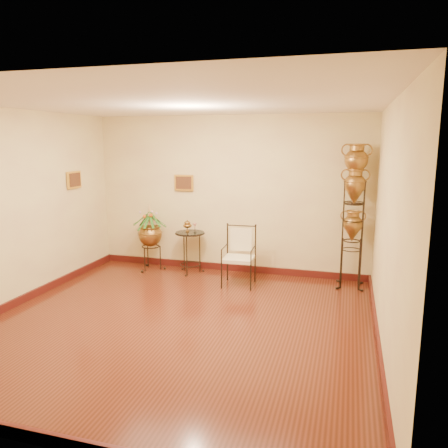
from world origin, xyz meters
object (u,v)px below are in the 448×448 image
(amphora_mid, at_px, (353,228))
(planter_urn, at_px, (150,232))
(side_table, at_px, (190,252))
(amphora_tall, at_px, (353,215))
(armchair, at_px, (239,256))

(amphora_mid, height_order, planter_urn, amphora_mid)
(side_table, bearing_deg, amphora_mid, -0.02)
(amphora_mid, relative_size, planter_urn, 1.54)
(amphora_tall, relative_size, armchair, 2.38)
(amphora_mid, xyz_separation_m, planter_urn, (-3.56, 0.00, -0.28))
(amphora_mid, relative_size, armchair, 1.98)
(planter_urn, distance_m, armchair, 1.86)
(amphora_mid, distance_m, planter_urn, 3.57)
(amphora_tall, bearing_deg, amphora_mid, 0.00)
(amphora_tall, height_order, amphora_mid, amphora_tall)
(planter_urn, height_order, armchair, planter_urn)
(amphora_tall, height_order, side_table, amphora_tall)
(amphora_tall, distance_m, amphora_mid, 0.21)
(amphora_tall, xyz_separation_m, side_table, (-2.78, 0.00, -0.80))
(amphora_mid, bearing_deg, side_table, 179.98)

